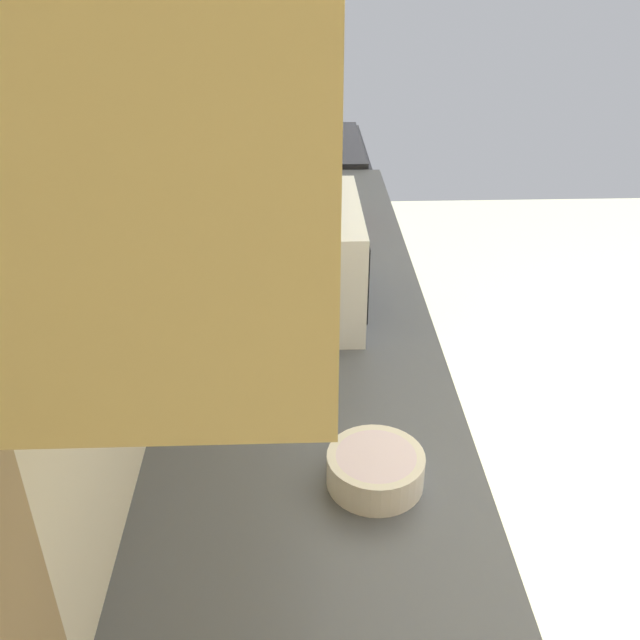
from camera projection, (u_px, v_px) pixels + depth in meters
name	position (u px, v px, depth m)	size (l,w,h in m)	color
wall_back	(142.00, 112.00, 1.67)	(4.04, 0.12, 2.81)	beige
counter_run	(307.00, 537.00, 1.77)	(3.01, 0.66, 0.91)	#ECD175
oven_range	(298.00, 238.00, 3.36)	(0.70, 0.62, 1.09)	black
microwave	(295.00, 258.00, 1.80)	(0.44, 0.34, 0.28)	white
bowl	(375.00, 467.00, 1.27)	(0.18, 0.18, 0.06)	silver
kettle	(337.00, 207.00, 2.32)	(0.15, 0.11, 0.15)	red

